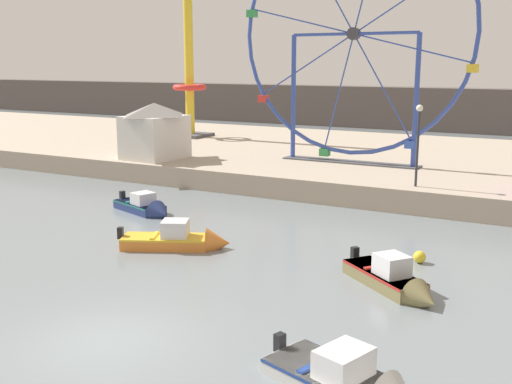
{
  "coord_description": "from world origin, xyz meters",
  "views": [
    {
      "loc": [
        10.38,
        -11.03,
        6.98
      ],
      "look_at": [
        -1.85,
        11.31,
        1.62
      ],
      "focal_mm": 43.46,
      "sensor_mm": 36.0,
      "label": 1
    }
  ],
  "objects": [
    {
      "name": "promenade_lamp_near",
      "position": [
        3.14,
        18.07,
        3.69
      ],
      "size": [
        0.32,
        0.32,
        3.88
      ],
      "color": "#2D2D33",
      "rests_on": "quay_promenade"
    },
    {
      "name": "drop_tower_yellow_tower",
      "position": [
        -17.87,
        29.68,
        6.95
      ],
      "size": [
        2.8,
        2.8,
        15.19
      ],
      "color": "gold",
      "rests_on": "quay_promenade"
    },
    {
      "name": "motorboat_olive_wood",
      "position": [
        5.43,
        6.98,
        0.34
      ],
      "size": [
        3.84,
        3.28,
        1.4
      ],
      "rotation": [
        0.0,
        0.0,
        5.63
      ],
      "color": "olive",
      "rests_on": "ground_plane"
    },
    {
      "name": "distant_town_skyline",
      "position": [
        0.0,
        54.22,
        2.2
      ],
      "size": [
        140.0,
        3.0,
        4.4
      ],
      "primitive_type": "cube",
      "color": "#564C47",
      "rests_on": "ground_plane"
    },
    {
      "name": "motorboat_orange_hull",
      "position": [
        -3.03,
        7.57,
        0.33
      ],
      "size": [
        4.21,
        2.82,
        1.42
      ],
      "rotation": [
        0.0,
        0.0,
        0.44
      ],
      "color": "orange",
      "rests_on": "ground_plane"
    },
    {
      "name": "mooring_buoy_orange",
      "position": [
        5.4,
        10.12,
        0.22
      ],
      "size": [
        0.44,
        0.44,
        0.44
      ],
      "primitive_type": "sphere",
      "color": "yellow",
      "rests_on": "ground_plane"
    },
    {
      "name": "carnival_booth_white_ticket",
      "position": [
        -13.2,
        19.12,
        2.92
      ],
      "size": [
        3.46,
        4.03,
        3.4
      ],
      "rotation": [
        0.0,
        0.0,
        -0.06
      ],
      "color": "silver",
      "rests_on": "quay_promenade"
    },
    {
      "name": "quay_promenade",
      "position": [
        0.0,
        28.18,
        0.58
      ],
      "size": [
        110.0,
        22.57,
        1.15
      ],
      "primitive_type": "cube",
      "color": "tan",
      "rests_on": "ground_plane"
    },
    {
      "name": "ferris_wheel_blue_frame",
      "position": [
        -2.1,
        23.3,
        8.33
      ],
      "size": [
        13.81,
        1.2,
        14.29
      ],
      "color": "#334CA8",
      "rests_on": "quay_promenade"
    },
    {
      "name": "motorboat_navy_blue",
      "position": [
        -7.74,
        11.32,
        0.29
      ],
      "size": [
        3.88,
        2.27,
        1.31
      ],
      "rotation": [
        0.0,
        0.0,
        5.95
      ],
      "color": "navy",
      "rests_on": "ground_plane"
    },
    {
      "name": "ground_plane",
      "position": [
        0.0,
        0.0,
        0.0
      ],
      "size": [
        240.0,
        240.0,
        0.0
      ],
      "primitive_type": "plane",
      "color": "slate"
    }
  ]
}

